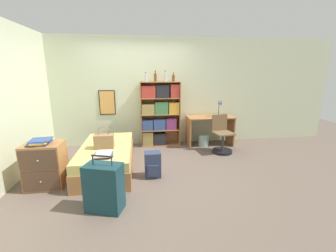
% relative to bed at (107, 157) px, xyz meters
% --- Properties ---
extents(ground_plane, '(14.00, 14.00, 0.00)m').
position_rel_bed_xyz_m(ground_plane, '(0.62, -0.02, -0.23)').
color(ground_plane, '#66564C').
extents(wall_back, '(10.00, 0.09, 2.60)m').
position_rel_bed_xyz_m(wall_back, '(0.62, 1.47, 1.07)').
color(wall_back, beige).
rests_on(wall_back, ground_plane).
extents(wall_left, '(0.06, 10.00, 2.60)m').
position_rel_bed_xyz_m(wall_left, '(-1.45, -0.02, 1.07)').
color(wall_left, beige).
rests_on(wall_left, ground_plane).
extents(bed, '(0.92, 1.83, 0.46)m').
position_rel_bed_xyz_m(bed, '(0.00, 0.00, 0.00)').
color(bed, '#A36B3D').
rests_on(bed, ground_plane).
extents(handbag, '(0.33, 0.20, 0.40)m').
position_rel_bed_xyz_m(handbag, '(-0.01, -0.16, 0.36)').
color(handbag, '#93704C').
rests_on(handbag, bed).
extents(book_stack_on_bed, '(0.32, 0.34, 0.05)m').
position_rel_bed_xyz_m(book_stack_on_bed, '(0.03, -0.58, 0.26)').
color(book_stack_on_bed, '#232328').
rests_on(book_stack_on_bed, bed).
extents(suitcase, '(0.53, 0.41, 0.77)m').
position_rel_bed_xyz_m(suitcase, '(0.13, -1.34, 0.09)').
color(suitcase, '#143842').
rests_on(suitcase, ground_plane).
extents(dresser, '(0.57, 0.48, 0.71)m').
position_rel_bed_xyz_m(dresser, '(-0.87, -0.56, 0.13)').
color(dresser, '#A36B3D').
rests_on(dresser, ground_plane).
extents(magazine_pile_on_dresser, '(0.34, 0.39, 0.07)m').
position_rel_bed_xyz_m(magazine_pile_on_dresser, '(-0.90, -0.56, 0.52)').
color(magazine_pile_on_dresser, '#334C84').
rests_on(magazine_pile_on_dresser, dresser).
extents(bookcase, '(0.95, 0.30, 1.56)m').
position_rel_bed_xyz_m(bookcase, '(1.11, 1.27, 0.56)').
color(bookcase, '#A36B3D').
rests_on(bookcase, ground_plane).
extents(bottle_green, '(0.07, 0.07, 0.22)m').
position_rel_bed_xyz_m(bottle_green, '(0.80, 1.29, 1.41)').
color(bottle_green, '#B7BCC1').
rests_on(bottle_green, bookcase).
extents(bottle_brown, '(0.07, 0.07, 0.25)m').
position_rel_bed_xyz_m(bottle_brown, '(1.03, 1.30, 1.43)').
color(bottle_brown, brown).
rests_on(bottle_brown, bookcase).
extents(bottle_clear, '(0.07, 0.07, 0.25)m').
position_rel_bed_xyz_m(bottle_clear, '(1.25, 1.24, 1.43)').
color(bottle_clear, '#B7BCC1').
rests_on(bottle_clear, bookcase).
extents(bottle_blue, '(0.07, 0.07, 0.20)m').
position_rel_bed_xyz_m(bottle_blue, '(1.46, 1.29, 1.41)').
color(bottle_blue, brown).
rests_on(bottle_blue, bookcase).
extents(desk, '(1.12, 0.56, 0.72)m').
position_rel_bed_xyz_m(desk, '(2.35, 1.14, 0.27)').
color(desk, '#A36B3D').
rests_on(desk, ground_plane).
extents(desk_lamp, '(0.20, 0.15, 0.43)m').
position_rel_bed_xyz_m(desk_lamp, '(2.59, 1.11, 0.78)').
color(desk_lamp, navy).
rests_on(desk_lamp, desk).
extents(desk_chair, '(0.46, 0.46, 0.85)m').
position_rel_bed_xyz_m(desk_chair, '(2.46, 0.58, 0.05)').
color(desk_chair, black).
rests_on(desk_chair, ground_plane).
extents(backpack, '(0.28, 0.24, 0.45)m').
position_rel_bed_xyz_m(backpack, '(0.83, -0.46, -0.01)').
color(backpack, '#2D3856').
rests_on(backpack, ground_plane).
extents(waste_bin, '(0.26, 0.26, 0.27)m').
position_rel_bed_xyz_m(waste_bin, '(2.19, 1.08, -0.09)').
color(waste_bin, '#99C1B2').
rests_on(waste_bin, ground_plane).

